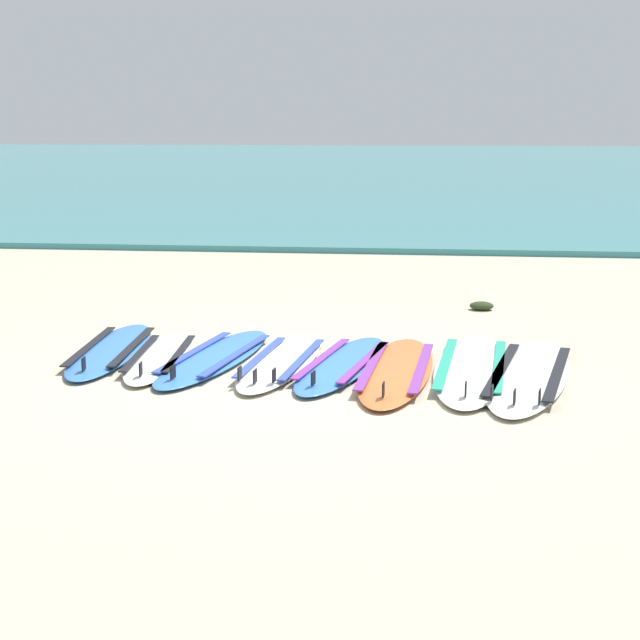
{
  "coord_description": "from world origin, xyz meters",
  "views": [
    {
      "loc": [
        1.2,
        -7.84,
        2.16
      ],
      "look_at": [
        0.2,
        1.15,
        0.25
      ],
      "focal_mm": 53.8,
      "sensor_mm": 36.0,
      "label": 1
    }
  ],
  "objects_px": {
    "surfboard_1": "(160,357)",
    "surfboard_3": "(281,362)",
    "surfboard_0": "(111,350)",
    "surfboard_5": "(396,370)",
    "surfboard_4": "(343,364)",
    "surfboard_6": "(472,368)",
    "surfboard_7": "(529,375)",
    "surfboard_2": "(215,357)"
  },
  "relations": [
    {
      "from": "surfboard_1",
      "to": "surfboard_3",
      "type": "bearing_deg",
      "value": -2.97
    },
    {
      "from": "surfboard_0",
      "to": "surfboard_5",
      "type": "bearing_deg",
      "value": -9.38
    },
    {
      "from": "surfboard_1",
      "to": "surfboard_5",
      "type": "distance_m",
      "value": 2.17
    },
    {
      "from": "surfboard_3",
      "to": "surfboard_4",
      "type": "bearing_deg",
      "value": -0.57
    },
    {
      "from": "surfboard_6",
      "to": "surfboard_7",
      "type": "height_order",
      "value": "same"
    },
    {
      "from": "surfboard_2",
      "to": "surfboard_3",
      "type": "xyz_separation_m",
      "value": [
        0.62,
        -0.11,
        0.0
      ]
    },
    {
      "from": "surfboard_1",
      "to": "surfboard_0",
      "type": "bearing_deg",
      "value": 157.72
    },
    {
      "from": "surfboard_1",
      "to": "surfboard_3",
      "type": "relative_size",
      "value": 0.91
    },
    {
      "from": "surfboard_3",
      "to": "surfboard_7",
      "type": "distance_m",
      "value": 2.16
    },
    {
      "from": "surfboard_1",
      "to": "surfboard_6",
      "type": "height_order",
      "value": "same"
    },
    {
      "from": "surfboard_5",
      "to": "surfboard_7",
      "type": "height_order",
      "value": "same"
    },
    {
      "from": "surfboard_2",
      "to": "surfboard_4",
      "type": "distance_m",
      "value": 1.18
    },
    {
      "from": "surfboard_1",
      "to": "surfboard_2",
      "type": "distance_m",
      "value": 0.5
    },
    {
      "from": "surfboard_1",
      "to": "surfboard_2",
      "type": "height_order",
      "value": "same"
    },
    {
      "from": "surfboard_6",
      "to": "surfboard_0",
      "type": "bearing_deg",
      "value": 174.8
    },
    {
      "from": "surfboard_4",
      "to": "surfboard_7",
      "type": "bearing_deg",
      "value": -7.03
    },
    {
      "from": "surfboard_3",
      "to": "surfboard_7",
      "type": "relative_size",
      "value": 0.82
    },
    {
      "from": "surfboard_0",
      "to": "surfboard_1",
      "type": "bearing_deg",
      "value": -22.28
    },
    {
      "from": "surfboard_5",
      "to": "surfboard_0",
      "type": "bearing_deg",
      "value": 170.62
    },
    {
      "from": "surfboard_3",
      "to": "surfboard_4",
      "type": "relative_size",
      "value": 0.98
    },
    {
      "from": "surfboard_5",
      "to": "surfboard_7",
      "type": "xyz_separation_m",
      "value": [
        1.12,
        -0.03,
        0.0
      ]
    },
    {
      "from": "surfboard_0",
      "to": "surfboard_2",
      "type": "height_order",
      "value": "same"
    },
    {
      "from": "surfboard_0",
      "to": "surfboard_2",
      "type": "distance_m",
      "value": 1.04
    },
    {
      "from": "surfboard_4",
      "to": "surfboard_6",
      "type": "bearing_deg",
      "value": -1.17
    },
    {
      "from": "surfboard_0",
      "to": "surfboard_6",
      "type": "distance_m",
      "value": 3.34
    },
    {
      "from": "surfboard_2",
      "to": "surfboard_3",
      "type": "bearing_deg",
      "value": -9.95
    },
    {
      "from": "surfboard_3",
      "to": "surfboard_5",
      "type": "height_order",
      "value": "same"
    },
    {
      "from": "surfboard_1",
      "to": "surfboard_6",
      "type": "bearing_deg",
      "value": -1.77
    },
    {
      "from": "surfboard_1",
      "to": "surfboard_5",
      "type": "bearing_deg",
      "value": -6.01
    },
    {
      "from": "surfboard_0",
      "to": "surfboard_4",
      "type": "height_order",
      "value": "same"
    },
    {
      "from": "surfboard_4",
      "to": "surfboard_5",
      "type": "bearing_deg",
      "value": -18.87
    },
    {
      "from": "surfboard_6",
      "to": "surfboard_2",
      "type": "bearing_deg",
      "value": 176.57
    },
    {
      "from": "surfboard_3",
      "to": "surfboard_7",
      "type": "bearing_deg",
      "value": -5.38
    },
    {
      "from": "surfboard_2",
      "to": "surfboard_5",
      "type": "xyz_separation_m",
      "value": [
        1.65,
        -0.28,
        -0.0
      ]
    },
    {
      "from": "surfboard_2",
      "to": "surfboard_6",
      "type": "relative_size",
      "value": 0.91
    },
    {
      "from": "surfboard_0",
      "to": "surfboard_7",
      "type": "bearing_deg",
      "value": -7.15
    },
    {
      "from": "surfboard_0",
      "to": "surfboard_3",
      "type": "height_order",
      "value": "same"
    },
    {
      "from": "surfboard_1",
      "to": "surfboard_7",
      "type": "height_order",
      "value": "same"
    },
    {
      "from": "surfboard_1",
      "to": "surfboard_2",
      "type": "bearing_deg",
      "value": 5.84
    },
    {
      "from": "surfboard_6",
      "to": "surfboard_7",
      "type": "bearing_deg",
      "value": -20.31
    },
    {
      "from": "surfboard_1",
      "to": "surfboard_7",
      "type": "bearing_deg",
      "value": -4.55
    },
    {
      "from": "surfboard_3",
      "to": "surfboard_6",
      "type": "height_order",
      "value": "same"
    }
  ]
}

